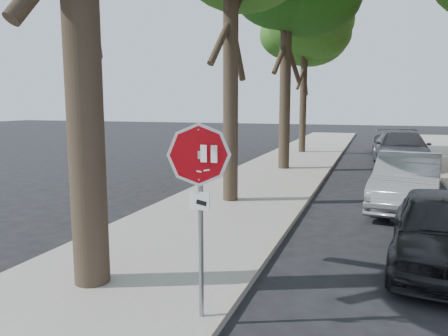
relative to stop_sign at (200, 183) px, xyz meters
The scene contains 10 objects.
ground 2.07m from the stop_sign, ahead, with size 120.00×120.00×0.00m, color black.
sidewalk_left 12.31m from the stop_sign, 98.51° to the left, with size 4.00×55.00×0.12m, color gray.
curb_left 12.17m from the stop_sign, 88.81° to the left, with size 0.12×55.00×0.13m, color #9E9384.
curb_right 13.03m from the stop_sign, 68.86° to the left, with size 0.12×55.00×0.13m, color #9E9384.
stop_sign is the anchor object (origin of this frame).
tree_far 21.88m from the stop_sign, 95.46° to the left, with size 5.29×4.91×9.33m.
car_a 4.90m from the stop_sign, 45.93° to the left, with size 1.66×4.12×1.40m, color black.
car_b 8.77m from the stop_sign, 69.48° to the left, with size 1.66×4.75×1.57m, color #929499.
car_c 17.23m from the stop_sign, 78.94° to the left, with size 2.39×5.88×1.71m, color #57575C.
car_d 22.87m from the stop_sign, 81.69° to the left, with size 2.28×4.94×1.37m, color black.
Camera 1 is at (1.40, -5.14, 2.96)m, focal length 35.00 mm.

